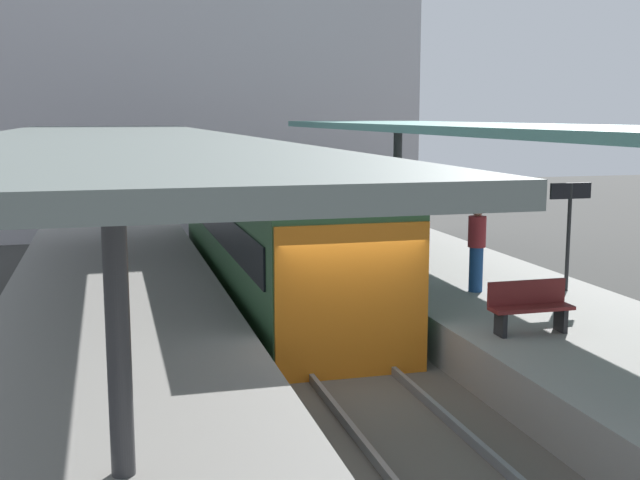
{
  "coord_description": "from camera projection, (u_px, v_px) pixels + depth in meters",
  "views": [
    {
      "loc": [
        -3.84,
        -12.64,
        4.56
      ],
      "look_at": [
        0.76,
        4.51,
        1.75
      ],
      "focal_mm": 44.56,
      "sensor_mm": 36.0,
      "label": 1
    }
  ],
  "objects": [
    {
      "name": "ground_plane",
      "position": [
        345.0,
        381.0,
        13.75
      ],
      "size": [
        80.0,
        80.0,
        0.0
      ],
      "primitive_type": "plane",
      "color": "#383835"
    },
    {
      "name": "platform_left",
      "position": [
        118.0,
        371.0,
        12.7
      ],
      "size": [
        4.4,
        28.0,
        1.0
      ],
      "primitive_type": "cube",
      "color": "gray",
      "rests_on": "ground_plane"
    },
    {
      "name": "platform_right",
      "position": [
        542.0,
        337.0,
        14.64
      ],
      "size": [
        4.4,
        28.0,
        1.0
      ],
      "primitive_type": "cube",
      "color": "gray",
      "rests_on": "ground_plane"
    },
    {
      "name": "track_ballast",
      "position": [
        345.0,
        375.0,
        13.73
      ],
      "size": [
        3.2,
        28.0,
        0.2
      ],
      "primitive_type": "cube",
      "color": "#59544C",
      "rests_on": "ground_plane"
    },
    {
      "name": "rail_near_side",
      "position": [
        305.0,
        369.0,
        13.52
      ],
      "size": [
        0.08,
        28.0,
        0.14
      ],
      "primitive_type": "cube",
      "color": "slate",
      "rests_on": "track_ballast"
    },
    {
      "name": "rail_far_side",
      "position": [
        384.0,
        362.0,
        13.89
      ],
      "size": [
        0.08,
        28.0,
        0.14
      ],
      "primitive_type": "cube",
      "color": "slate",
      "rests_on": "track_ballast"
    },
    {
      "name": "commuter_train",
      "position": [
        271.0,
        231.0,
        19.55
      ],
      "size": [
        2.78,
        13.65,
        3.1
      ],
      "color": "#2D5633",
      "rests_on": "track_ballast"
    },
    {
      "name": "canopy_left",
      "position": [
        108.0,
        141.0,
        13.47
      ],
      "size": [
        4.18,
        21.0,
        3.24
      ],
      "color": "#333335",
      "rests_on": "platform_left"
    },
    {
      "name": "canopy_right",
      "position": [
        513.0,
        131.0,
        15.39
      ],
      "size": [
        4.18,
        21.0,
        3.37
      ],
      "color": "#333335",
      "rests_on": "platform_right"
    },
    {
      "name": "platform_bench",
      "position": [
        529.0,
        305.0,
        13.03
      ],
      "size": [
        1.4,
        0.41,
        0.86
      ],
      "color": "black",
      "rests_on": "platform_right"
    },
    {
      "name": "platform_sign",
      "position": [
        570.0,
        212.0,
        15.99
      ],
      "size": [
        0.9,
        0.08,
        2.21
      ],
      "color": "#262628",
      "rests_on": "platform_right"
    },
    {
      "name": "passenger_near_bench",
      "position": [
        377.0,
        224.0,
        19.62
      ],
      "size": [
        0.36,
        0.36,
        1.7
      ],
      "color": "#998460",
      "rests_on": "platform_right"
    },
    {
      "name": "passenger_mid_platform",
      "position": [
        477.0,
        247.0,
        16.03
      ],
      "size": [
        0.36,
        0.36,
        1.76
      ],
      "color": "navy",
      "rests_on": "platform_right"
    },
    {
      "name": "station_building_backdrop",
      "position": [
        182.0,
        91.0,
        31.76
      ],
      "size": [
        18.0,
        6.0,
        11.0
      ],
      "primitive_type": "cube",
      "color": "#B7B2B7",
      "rests_on": "ground_plane"
    }
  ]
}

